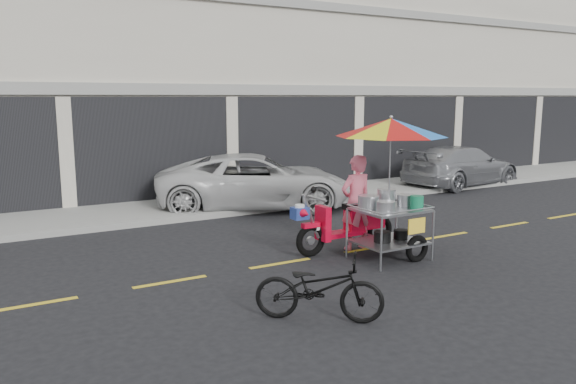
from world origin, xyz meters
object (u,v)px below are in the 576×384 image
near_bicycle (319,288)px  food_vendor_rig (377,168)px  white_pickup (256,181)px  silver_pickup (461,166)px

near_bicycle → food_vendor_rig: 3.54m
white_pickup → silver_pickup: size_ratio=1.13×
silver_pickup → near_bicycle: (-10.19, -7.17, -0.22)m
white_pickup → silver_pickup: (7.51, 0.00, -0.05)m
white_pickup → near_bicycle: 7.66m
white_pickup → near_bicycle: white_pickup is taller
food_vendor_rig → near_bicycle: bearing=-141.7°
silver_pickup → food_vendor_rig: bearing=116.4°
silver_pickup → near_bicycle: 12.46m
white_pickup → near_bicycle: (-2.68, -7.17, -0.27)m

